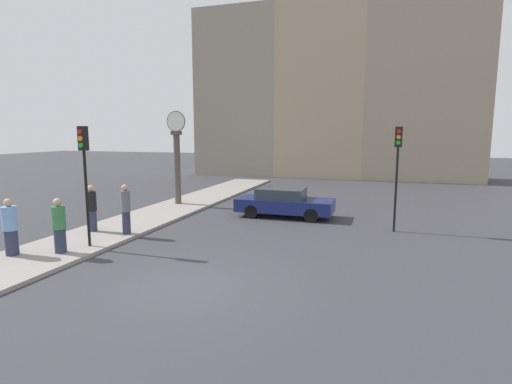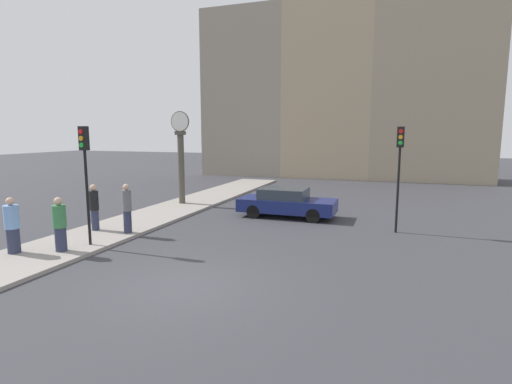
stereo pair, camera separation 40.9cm
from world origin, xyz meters
name	(u,v)px [view 1 (the left image)]	position (x,y,z in m)	size (l,w,h in m)	color
ground_plane	(188,287)	(0.00, 0.00, 0.00)	(120.00, 120.00, 0.00)	#38383D
sidewalk_corner	(182,205)	(-5.32, 9.61, 0.06)	(2.81, 23.22, 0.12)	gray
building_row	(338,80)	(0.48, 26.40, 8.08)	(23.36, 5.00, 17.23)	gray
sedan_car	(284,202)	(0.26, 8.78, 0.66)	(4.29, 1.74, 1.30)	navy
traffic_light_near	(84,161)	(-4.54, 1.90, 2.86)	(0.26, 0.24, 3.84)	black
traffic_light_far	(398,157)	(4.93, 7.43, 2.84)	(0.26, 0.24, 3.98)	black
street_clock	(177,158)	(-5.64, 9.81, 2.47)	(1.03, 0.42, 4.72)	#4C473D
pedestrian_green_hoodie	(59,226)	(-4.86, 1.02, 0.95)	(0.40, 0.40, 1.69)	#2D334C
pedestrian_black_jacket	(92,208)	(-5.78, 3.57, 1.00)	(0.33, 0.33, 1.74)	#2D334C
pedestrian_blue_stripe	(10,227)	(-6.07, 0.39, 0.96)	(0.43, 0.43, 1.72)	#2D334C
pedestrian_grey_jacket	(126,209)	(-4.37, 3.64, 1.03)	(0.34, 0.34, 1.80)	#2D334C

